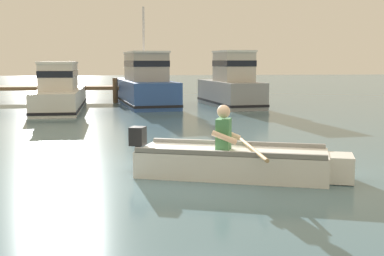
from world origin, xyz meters
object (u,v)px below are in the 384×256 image
moored_boat_blue (144,85)px  rowboat_with_person (236,161)px  moored_boat_white (60,92)px  moored_boat_grey (231,86)px

moored_boat_blue → rowboat_with_person: bearing=-85.5°
rowboat_with_person → moored_boat_white: size_ratio=0.53×
moored_boat_white → moored_boat_grey: 7.02m
moored_boat_white → moored_boat_blue: moored_boat_blue is taller
moored_boat_blue → moored_boat_grey: (3.64, -1.15, 0.00)m
rowboat_with_person → moored_boat_white: (-4.46, 12.25, 0.45)m
rowboat_with_person → moored_boat_blue: 14.06m
moored_boat_white → moored_boat_grey: size_ratio=1.37×
rowboat_with_person → moored_boat_grey: bearing=78.9°
moored_boat_white → moored_boat_grey: (6.99, 0.61, 0.17)m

